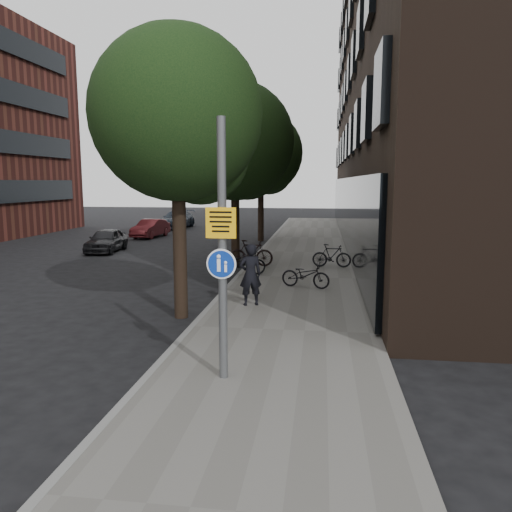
% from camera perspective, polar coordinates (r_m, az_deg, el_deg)
% --- Properties ---
extents(ground, '(120.00, 120.00, 0.00)m').
position_cam_1_polar(ground, '(8.99, -0.18, -15.25)').
color(ground, black).
rests_on(ground, ground).
extents(sidewalk, '(4.50, 60.00, 0.12)m').
position_cam_1_polar(sidewalk, '(18.52, 4.77, -2.59)').
color(sidewalk, '#615F5A').
rests_on(sidewalk, ground).
extents(curb_edge, '(0.15, 60.00, 0.13)m').
position_cam_1_polar(curb_edge, '(18.76, -2.12, -2.41)').
color(curb_edge, slate).
rests_on(curb_edge, ground).
extents(building_right_dark_brick, '(12.00, 40.00, 18.00)m').
position_cam_1_polar(building_right_dark_brick, '(31.50, 22.12, 17.76)').
color(building_right_dark_brick, black).
rests_on(building_right_dark_brick, ground).
extents(street_tree_near, '(4.40, 4.40, 7.50)m').
position_cam_1_polar(street_tree_near, '(13.38, -8.55, 14.81)').
color(street_tree_near, black).
rests_on(street_tree_near, ground).
extents(street_tree_mid, '(5.00, 5.00, 7.80)m').
position_cam_1_polar(street_tree_mid, '(21.65, -2.18, 12.48)').
color(street_tree_mid, black).
rests_on(street_tree_mid, ground).
extents(street_tree_far, '(5.00, 5.00, 7.80)m').
position_cam_1_polar(street_tree_far, '(30.55, 0.73, 11.34)').
color(street_tree_far, black).
rests_on(street_tree_far, ground).
extents(signpost, '(0.53, 0.15, 4.59)m').
position_cam_1_polar(signpost, '(8.69, -3.86, 0.65)').
color(signpost, '#595B5E').
rests_on(signpost, sidewalk).
extents(pedestrian, '(0.75, 0.62, 1.77)m').
position_cam_1_polar(pedestrian, '(14.14, -0.65, -2.14)').
color(pedestrian, black).
rests_on(pedestrian, sidewalk).
extents(parked_bike_facade_near, '(1.75, 1.02, 0.87)m').
position_cam_1_polar(parked_bike_facade_near, '(16.63, 5.68, -2.15)').
color(parked_bike_facade_near, black).
rests_on(parked_bike_facade_near, sidewalk).
extents(parked_bike_facade_far, '(1.62, 0.58, 0.95)m').
position_cam_1_polar(parked_bike_facade_far, '(20.72, 8.65, 0.04)').
color(parked_bike_facade_far, black).
rests_on(parked_bike_facade_far, sidewalk).
extents(parked_bike_curb_near, '(1.84, 1.28, 0.92)m').
position_cam_1_polar(parked_bike_curb_near, '(18.70, -1.49, -0.84)').
color(parked_bike_curb_near, black).
rests_on(parked_bike_curb_near, sidewalk).
extents(parked_bike_curb_far, '(1.85, 0.62, 1.10)m').
position_cam_1_polar(parked_bike_curb_far, '(20.71, -0.59, 0.33)').
color(parked_bike_curb_far, black).
rests_on(parked_bike_curb_far, sidewalk).
extents(parked_car_near, '(1.75, 3.69, 1.22)m').
position_cam_1_polar(parked_car_near, '(26.92, -16.73, 1.75)').
color(parked_car_near, black).
rests_on(parked_car_near, ground).
extents(parked_car_mid, '(1.67, 3.68, 1.17)m').
position_cam_1_polar(parked_car_mid, '(33.19, -11.97, 3.11)').
color(parked_car_mid, maroon).
rests_on(parked_car_mid, ground).
extents(parked_car_far, '(2.03, 4.69, 1.34)m').
position_cam_1_polar(parked_car_far, '(39.43, -9.04, 4.14)').
color(parked_car_far, '#1A2330').
rests_on(parked_car_far, ground).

